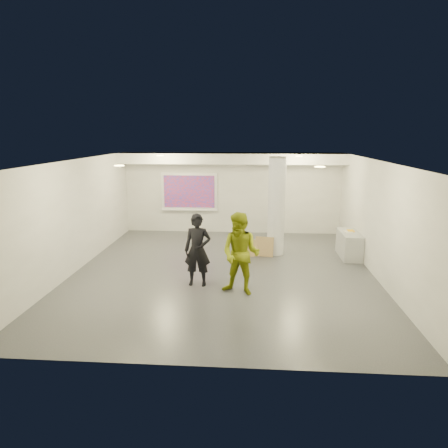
# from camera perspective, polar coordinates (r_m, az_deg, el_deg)

# --- Properties ---
(floor) EXTENTS (8.00, 9.00, 0.01)m
(floor) POSITION_cam_1_polar(r_m,az_deg,el_deg) (10.90, -0.15, -6.89)
(floor) COLOR #3B3D43
(floor) RESTS_ON ground
(ceiling) EXTENTS (8.00, 9.00, 0.01)m
(ceiling) POSITION_cam_1_polar(r_m,az_deg,el_deg) (10.29, -0.16, 9.05)
(ceiling) COLOR silver
(ceiling) RESTS_ON floor
(wall_back) EXTENTS (8.00, 0.01, 3.00)m
(wall_back) POSITION_cam_1_polar(r_m,az_deg,el_deg) (14.91, 1.14, 4.44)
(wall_back) COLOR silver
(wall_back) RESTS_ON floor
(wall_front) EXTENTS (8.00, 0.01, 3.00)m
(wall_front) POSITION_cam_1_polar(r_m,az_deg,el_deg) (6.18, -3.32, -7.86)
(wall_front) COLOR silver
(wall_front) RESTS_ON floor
(wall_left) EXTENTS (0.01, 9.00, 3.00)m
(wall_left) POSITION_cam_1_polar(r_m,az_deg,el_deg) (11.50, -20.45, 1.09)
(wall_left) COLOR silver
(wall_left) RESTS_ON floor
(wall_right) EXTENTS (0.01, 9.00, 3.00)m
(wall_right) POSITION_cam_1_polar(r_m,az_deg,el_deg) (10.95, 21.20, 0.47)
(wall_right) COLOR silver
(wall_right) RESTS_ON floor
(soffit_band) EXTENTS (8.00, 1.10, 0.36)m
(soffit_band) POSITION_cam_1_polar(r_m,az_deg,el_deg) (14.23, 1.05, 9.38)
(soffit_band) COLOR silver
(soffit_band) RESTS_ON ceiling
(downlight_nw) EXTENTS (0.22, 0.22, 0.02)m
(downlight_nw) POSITION_cam_1_polar(r_m,az_deg,el_deg) (13.09, -9.10, 9.62)
(downlight_nw) COLOR #EFD880
(downlight_nw) RESTS_ON ceiling
(downlight_ne) EXTENTS (0.22, 0.22, 0.02)m
(downlight_ne) POSITION_cam_1_polar(r_m,az_deg,el_deg) (12.83, 10.68, 9.50)
(downlight_ne) COLOR #EFD880
(downlight_ne) RESTS_ON ceiling
(downlight_sw) EXTENTS (0.22, 0.22, 0.02)m
(downlight_sw) POSITION_cam_1_polar(r_m,az_deg,el_deg) (9.25, -14.75, 8.07)
(downlight_sw) COLOR #EFD880
(downlight_sw) RESTS_ON ceiling
(downlight_se) EXTENTS (0.22, 0.22, 0.02)m
(downlight_se) POSITION_cam_1_polar(r_m,az_deg,el_deg) (8.88, 13.53, 7.96)
(downlight_se) COLOR #EFD880
(downlight_se) RESTS_ON ceiling
(column) EXTENTS (0.52, 0.52, 3.00)m
(column) POSITION_cam_1_polar(r_m,az_deg,el_deg) (12.25, 7.50, 2.48)
(column) COLOR silver
(column) RESTS_ON floor
(projection_screen) EXTENTS (2.10, 0.13, 1.42)m
(projection_screen) POSITION_cam_1_polar(r_m,az_deg,el_deg) (15.03, -4.99, 4.57)
(projection_screen) COLOR white
(projection_screen) RESTS_ON wall_back
(credenza) EXTENTS (0.55, 1.31, 0.77)m
(credenza) POSITION_cam_1_polar(r_m,az_deg,el_deg) (12.69, 17.45, -2.83)
(credenza) COLOR #999B9E
(credenza) RESTS_ON floor
(papers_stack) EXTENTS (0.29, 0.34, 0.02)m
(papers_stack) POSITION_cam_1_polar(r_m,az_deg,el_deg) (12.62, 17.32, -1.06)
(papers_stack) COLOR silver
(papers_stack) RESTS_ON credenza
(postit_pad) EXTENTS (0.20, 0.27, 0.03)m
(postit_pad) POSITION_cam_1_polar(r_m,az_deg,el_deg) (12.75, 17.63, -0.93)
(postit_pad) COLOR #F5B30F
(postit_pad) RESTS_ON credenza
(cardboard_back) EXTENTS (0.58, 0.28, 0.60)m
(cardboard_back) POSITION_cam_1_polar(r_m,az_deg,el_deg) (12.25, 5.77, -3.24)
(cardboard_back) COLOR #987A4B
(cardboard_back) RESTS_ON floor
(cardboard_front) EXTENTS (0.51, 0.34, 0.51)m
(cardboard_front) POSITION_cam_1_polar(r_m,az_deg,el_deg) (12.24, 4.36, -3.45)
(cardboard_front) COLOR #987A4B
(cardboard_front) RESTS_ON floor
(woman) EXTENTS (0.67, 0.45, 1.79)m
(woman) POSITION_cam_1_polar(r_m,az_deg,el_deg) (9.78, -3.79, -3.73)
(woman) COLOR black
(woman) RESTS_ON floor
(man) EXTENTS (1.13, 1.00, 1.93)m
(man) POSITION_cam_1_polar(r_m,az_deg,el_deg) (9.22, 2.40, -4.30)
(man) COLOR olive
(man) RESTS_ON floor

